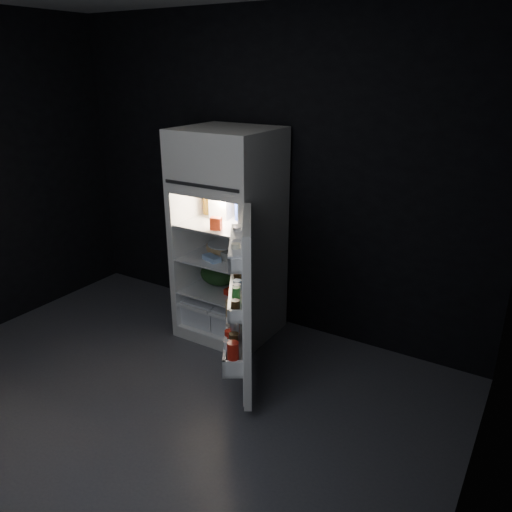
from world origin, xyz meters
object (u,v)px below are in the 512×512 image
Objects in this scene: refrigerator at (230,228)px; milk_jug at (222,204)px; egg_carton at (236,258)px; fridge_door at (243,305)px; yogurt_tray at (241,293)px.

refrigerator reaches higher than milk_jug.
refrigerator is 6.95× the size of egg_carton.
milk_jug is 0.94× the size of egg_carton.
refrigerator is at bearing 145.69° from egg_carton.
fridge_door is 4.60× the size of yogurt_tray.
yogurt_tray is at bearing 124.71° from fridge_door.
milk_jug is at bearing 165.13° from refrigerator.
milk_jug is (-0.10, 0.03, 0.19)m from refrigerator.
milk_jug is at bearing 155.33° from egg_carton.
refrigerator reaches higher than yogurt_tray.
yogurt_tray is at bearing -35.24° from refrigerator.
refrigerator is 0.22m from milk_jug.
refrigerator reaches higher than egg_carton.
egg_carton is 0.97× the size of yogurt_tray.
fridge_door is 0.70m from egg_carton.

